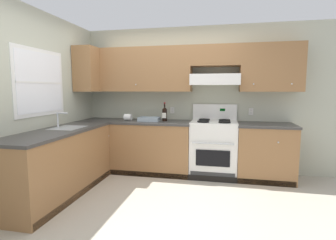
% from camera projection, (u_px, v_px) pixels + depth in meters
% --- Properties ---
extents(ground_plane, '(7.04, 7.04, 0.00)m').
position_uv_depth(ground_plane, '(147.00, 203.00, 3.36)').
color(ground_plane, '#B2AA99').
extents(wall_back, '(4.68, 0.57, 2.55)m').
position_uv_depth(wall_back, '(193.00, 88.00, 4.59)').
color(wall_back, '#B7BAA3').
rests_on(wall_back, ground_plane).
extents(wall_left, '(0.47, 4.00, 2.55)m').
position_uv_depth(wall_left, '(45.00, 97.00, 3.75)').
color(wall_left, '#B7BAA3').
rests_on(wall_left, ground_plane).
extents(counter_back_run, '(3.60, 0.65, 0.91)m').
position_uv_depth(counter_back_run, '(174.00, 148.00, 4.49)').
color(counter_back_run, olive).
rests_on(counter_back_run, ground_plane).
extents(counter_left_run, '(0.63, 1.91, 1.13)m').
position_uv_depth(counter_left_run, '(60.00, 163.00, 3.56)').
color(counter_left_run, olive).
rests_on(counter_left_run, ground_plane).
extents(stove, '(0.76, 0.62, 1.20)m').
position_uv_depth(stove, '(213.00, 148.00, 4.36)').
color(stove, white).
rests_on(stove, ground_plane).
extents(wine_bottle, '(0.08, 0.09, 0.33)m').
position_uv_depth(wine_bottle, '(165.00, 114.00, 4.50)').
color(wine_bottle, black).
rests_on(wine_bottle, counter_back_run).
extents(bowl, '(0.36, 0.22, 0.07)m').
position_uv_depth(bowl, '(149.00, 120.00, 4.50)').
color(bowl, '#9EADB7').
rests_on(bowl, counter_back_run).
extents(paper_towel_roll, '(0.13, 0.12, 0.12)m').
position_uv_depth(paper_towel_roll, '(128.00, 117.00, 4.60)').
color(paper_towel_roll, white).
rests_on(paper_towel_roll, counter_back_run).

